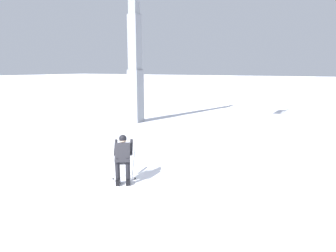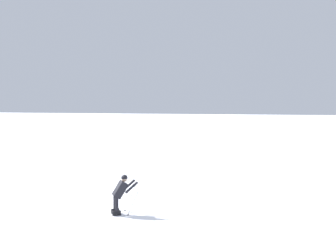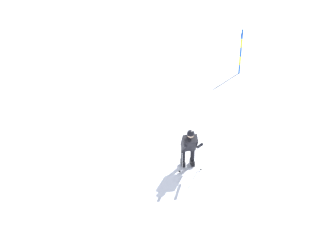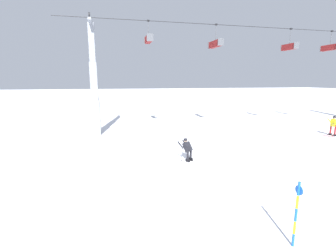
% 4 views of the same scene
% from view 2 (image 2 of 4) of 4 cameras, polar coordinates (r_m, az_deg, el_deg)
% --- Properties ---
extents(ground_plane, '(260.00, 260.00, 0.00)m').
position_cam_2_polar(ground_plane, '(16.15, -8.37, -10.98)').
color(ground_plane, white).
extents(skier_carving_main, '(1.37, 1.69, 1.52)m').
position_cam_2_polar(skier_carving_main, '(15.74, -6.12, -8.39)').
color(skier_carving_main, white).
rests_on(skier_carving_main, ground_plane).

